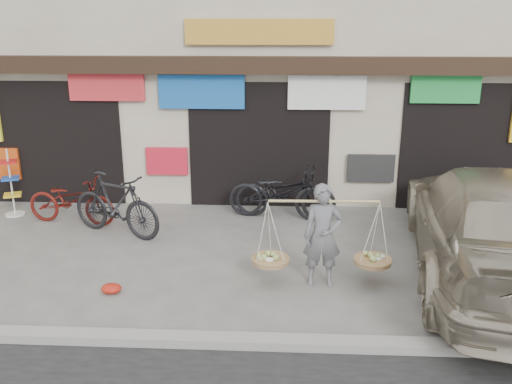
# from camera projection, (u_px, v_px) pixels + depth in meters

# --- Properties ---
(ground) EXTENTS (70.00, 70.00, 0.00)m
(ground) POSITION_uv_depth(u_px,v_px,m) (249.00, 275.00, 8.70)
(ground) COLOR slate
(ground) RESTS_ON ground
(kerb) EXTENTS (70.00, 0.25, 0.12)m
(kerb) POSITION_uv_depth(u_px,v_px,m) (239.00, 341.00, 6.78)
(kerb) COLOR gray
(kerb) RESTS_ON ground
(shophouse_block) EXTENTS (14.00, 6.32, 7.00)m
(shophouse_block) POSITION_uv_depth(u_px,v_px,m) (264.00, 40.00, 13.79)
(shophouse_block) COLOR beige
(shophouse_block) RESTS_ON ground
(street_vendor) EXTENTS (2.12, 0.61, 1.60)m
(street_vendor) POSITION_uv_depth(u_px,v_px,m) (322.00, 239.00, 8.19)
(street_vendor) COLOR slate
(street_vendor) RESTS_ON ground
(bike_0) EXTENTS (1.94, 0.94, 0.98)m
(bike_0) POSITION_uv_depth(u_px,v_px,m) (71.00, 200.00, 10.80)
(bike_0) COLOR maroon
(bike_0) RESTS_ON ground
(bike_1) EXTENTS (2.07, 1.36, 1.21)m
(bike_1) POSITION_uv_depth(u_px,v_px,m) (116.00, 204.00, 10.18)
(bike_1) COLOR black
(bike_1) RESTS_ON ground
(bike_2) EXTENTS (2.17, 1.01, 1.10)m
(bike_2) POSITION_uv_depth(u_px,v_px,m) (279.00, 192.00, 11.10)
(bike_2) COLOR black
(bike_2) RESTS_ON ground
(bike_3) EXTENTS (2.17, 1.01, 1.10)m
(bike_3) POSITION_uv_depth(u_px,v_px,m) (285.00, 193.00, 11.09)
(bike_3) COLOR black
(bike_3) RESTS_ON ground
(suv) EXTENTS (3.45, 6.43, 1.77)m
(suv) POSITION_uv_depth(u_px,v_px,m) (497.00, 224.00, 8.41)
(suv) COLOR #AFA48D
(suv) RESTS_ON ground
(display_rack) EXTENTS (0.44, 0.44, 1.42)m
(display_rack) POSITION_uv_depth(u_px,v_px,m) (12.00, 189.00, 11.25)
(display_rack) COLOR silver
(display_rack) RESTS_ON ground
(red_bag) EXTENTS (0.31, 0.25, 0.14)m
(red_bag) POSITION_uv_depth(u_px,v_px,m) (111.00, 288.00, 8.10)
(red_bag) COLOR red
(red_bag) RESTS_ON ground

